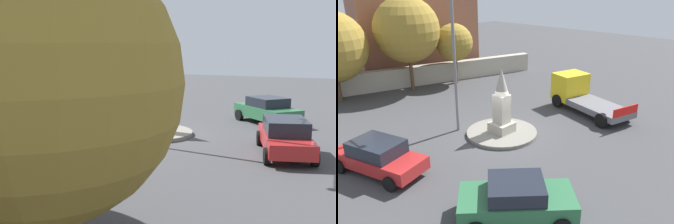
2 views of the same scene
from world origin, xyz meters
The scene contains 8 objects.
ground_plane centered at (0.00, 0.00, 0.00)m, with size 80.00×80.00×0.00m, color #424244.
traffic_island centered at (0.00, 0.00, 0.09)m, with size 3.81×3.81×0.18m, color gray.
monument centered at (0.00, 0.00, 1.73)m, with size 1.11×1.11×3.46m.
streetlamp centered at (-2.18, -1.24, 5.37)m, with size 3.71×0.28×8.99m.
car_red_far_side centered at (-1.27, -6.38, 0.76)m, with size 4.52×2.81×1.47m.
car_green_parked_left centered at (5.09, -4.64, 0.77)m, with size 4.09×4.13×1.49m.
truck_yellow_near_island centered at (1.07, 6.27, 1.00)m, with size 5.79×3.55×2.15m.
tree_far_corner centered at (-12.13, -3.65, 3.73)m, with size 4.77×4.77×6.12m.
Camera 1 is at (-17.31, -8.13, 4.32)m, focal length 42.38 mm.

